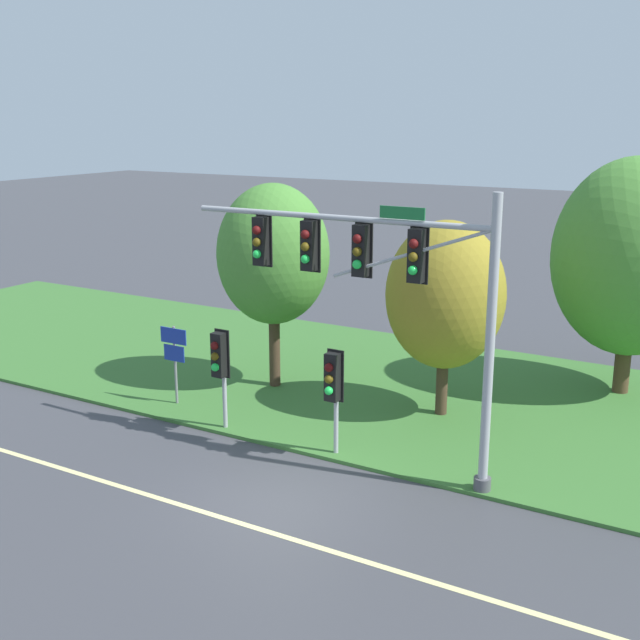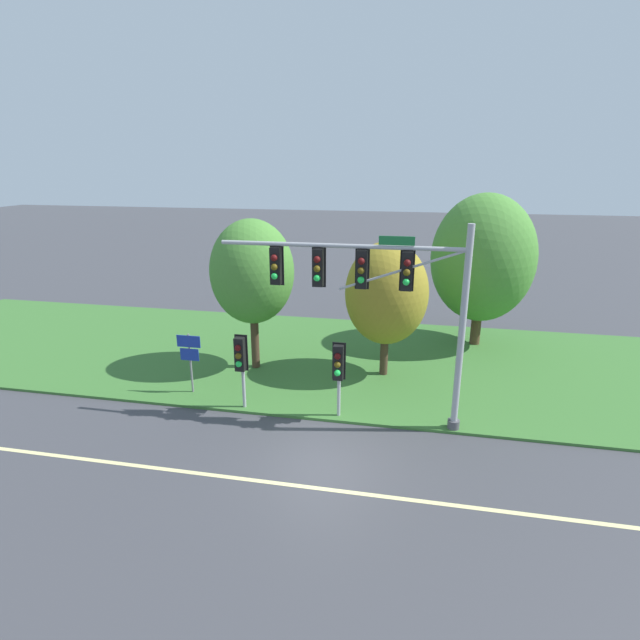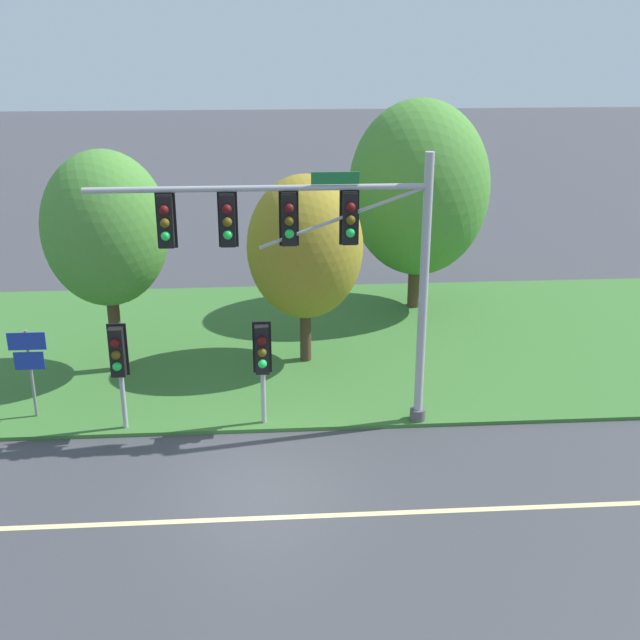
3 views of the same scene
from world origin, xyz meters
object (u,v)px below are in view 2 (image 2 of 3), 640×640
at_px(tree_left_of_mast, 387,294).
at_px(tree_behind_signpost, 483,258).
at_px(traffic_signal_mast, 378,288).
at_px(pedestrian_signal_further_along, 338,366).
at_px(tree_nearest_road, 252,272).
at_px(route_sign_post, 190,354).
at_px(pedestrian_signal_near_kerb, 241,358).

height_order(tree_left_of_mast, tree_behind_signpost, tree_behind_signpost).
distance_m(traffic_signal_mast, pedestrian_signal_further_along, 3.02).
xyz_separation_m(pedestrian_signal_further_along, tree_left_of_mast, (1.27, 4.12, 1.55)).
xyz_separation_m(traffic_signal_mast, tree_behind_signpost, (4.16, 8.66, -0.47)).
xyz_separation_m(traffic_signal_mast, tree_nearest_road, (-5.48, 3.75, -0.50)).
height_order(pedestrian_signal_further_along, route_sign_post, pedestrian_signal_further_along).
height_order(traffic_signal_mast, pedestrian_signal_further_along, traffic_signal_mast).
relative_size(pedestrian_signal_further_along, tree_behind_signpost, 0.38).
xyz_separation_m(pedestrian_signal_near_kerb, route_sign_post, (-2.40, 0.95, -0.40)).
height_order(traffic_signal_mast, tree_left_of_mast, traffic_signal_mast).
distance_m(route_sign_post, tree_behind_signpost, 13.95).
height_order(pedestrian_signal_near_kerb, tree_left_of_mast, tree_left_of_mast).
height_order(pedestrian_signal_further_along, tree_behind_signpost, tree_behind_signpost).
bearing_deg(route_sign_post, tree_nearest_road, 60.46).
height_order(pedestrian_signal_further_along, tree_nearest_road, tree_nearest_road).
relative_size(tree_nearest_road, tree_behind_signpost, 0.88).
distance_m(pedestrian_signal_further_along, tree_behind_signpost, 10.49).
bearing_deg(traffic_signal_mast, tree_left_of_mast, 89.45).
relative_size(pedestrian_signal_near_kerb, tree_left_of_mast, 0.50).
xyz_separation_m(pedestrian_signal_near_kerb, tree_nearest_road, (-0.77, 3.83, 2.22)).
bearing_deg(tree_behind_signpost, pedestrian_signal_further_along, -121.81).
height_order(pedestrian_signal_further_along, tree_left_of_mast, tree_left_of_mast).
bearing_deg(tree_nearest_road, tree_left_of_mast, 3.44).
relative_size(tree_nearest_road, tree_left_of_mast, 1.14).
relative_size(traffic_signal_mast, tree_left_of_mast, 1.44).
distance_m(traffic_signal_mast, tree_nearest_road, 6.66).
xyz_separation_m(pedestrian_signal_near_kerb, tree_behind_signpost, (8.87, 8.74, 2.24)).
bearing_deg(tree_nearest_road, pedestrian_signal_near_kerb, -78.62).
bearing_deg(tree_nearest_road, traffic_signal_mast, -34.37).
xyz_separation_m(route_sign_post, tree_left_of_mast, (7.15, 3.21, 1.90)).
bearing_deg(pedestrian_signal_further_along, traffic_signal_mast, 1.90).
relative_size(pedestrian_signal_near_kerb, route_sign_post, 1.18).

